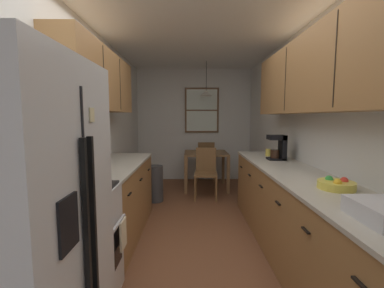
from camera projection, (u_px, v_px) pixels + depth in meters
ground_plane at (197, 225)px, 3.46m from camera, size 12.00×12.00×0.00m
wall_left at (93, 131)px, 3.31m from camera, size 0.10×9.00×2.55m
wall_right at (300, 131)px, 3.33m from camera, size 0.10×9.00×2.55m
wall_back at (194, 125)px, 5.96m from camera, size 4.40×0.10×2.55m
ceiling_slab at (197, 26)px, 3.18m from camera, size 4.40×9.00×0.08m
refrigerator at (10, 243)px, 1.20m from camera, size 0.76×0.81×1.73m
stove_range at (72, 247)px, 1.95m from camera, size 0.66×0.59×1.10m
microwave_over_range at (48, 86)px, 1.83m from camera, size 0.39×0.64×0.35m
counter_left at (116, 199)px, 3.14m from camera, size 0.64×1.79×0.90m
upper_cabinets_left at (99, 81)px, 2.94m from camera, size 0.33×1.87×0.68m
counter_right at (299, 218)px, 2.57m from camera, size 0.64×3.32×0.90m
upper_cabinets_right at (323, 71)px, 2.37m from camera, size 0.33×3.00×0.76m
dining_table at (206, 158)px, 5.20m from camera, size 0.86×0.82×0.75m
dining_chair_near at (206, 171)px, 4.60m from camera, size 0.43×0.43×0.90m
dining_chair_far at (206, 159)px, 5.83m from camera, size 0.41×0.41×0.90m
pendant_light at (206, 93)px, 5.06m from camera, size 0.24×0.24×0.67m
back_window at (202, 110)px, 5.85m from camera, size 0.78×0.05×1.02m
trash_bin at (155, 184)px, 4.43m from camera, size 0.28×0.28×0.62m
storage_canister at (90, 170)px, 2.32m from camera, size 0.12×0.12×0.16m
dish_towel at (123, 234)px, 2.10m from camera, size 0.02×0.16×0.24m
coffee_maker at (279, 147)px, 3.34m from camera, size 0.22×0.18×0.32m
mug_by_coffeemaker at (268, 152)px, 3.68m from camera, size 0.12×0.08×0.10m
fruit_bowl at (336, 184)px, 1.99m from camera, size 0.27×0.27×0.09m
table_serving_bowl at (204, 151)px, 5.14m from camera, size 0.20×0.20×0.06m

